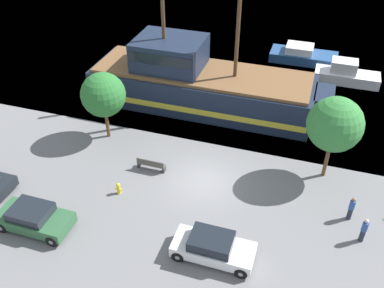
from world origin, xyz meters
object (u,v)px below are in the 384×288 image
parked_car_curb_front (213,247)px  parked_car_curb_rear (34,218)px  bench_promenade_east (151,164)px  moored_boat_dockside (346,74)px  pirate_ship (198,83)px  pedestrian_walking_near (351,208)px  moored_boat_outer (303,55)px  fire_hydrant (119,188)px  pedestrian_walking_far (364,230)px

parked_car_curb_front → parked_car_curb_rear: size_ratio=1.02×
bench_promenade_east → parked_car_curb_rear: bearing=-122.6°
parked_car_curb_front → bench_promenade_east: size_ratio=2.26×
moored_boat_dockside → parked_car_curb_front: 22.81m
bench_promenade_east → pirate_ship: bearing=87.0°
pedestrian_walking_near → moored_boat_outer: bearing=103.4°
moored_boat_dockside → bench_promenade_east: 20.16m
moored_boat_dockside → fire_hydrant: 22.96m
moored_boat_outer → parked_car_curb_front: bearing=-94.3°
fire_hydrant → pedestrian_walking_far: size_ratio=0.48×
bench_promenade_east → pedestrian_walking_far: size_ratio=1.17×
parked_car_curb_rear → fire_hydrant: parked_car_curb_rear is taller
fire_hydrant → moored_boat_dockside: bearing=56.6°
parked_car_curb_front → pirate_ship: bearing=110.0°
moored_boat_outer → pedestrian_walking_near: size_ratio=3.93×
pedestrian_walking_far → moored_boat_dockside: bearing=94.5°
moored_boat_outer → parked_car_curb_front: size_ratio=1.47×
parked_car_curb_rear → pedestrian_walking_far: pedestrian_walking_far is taller
pirate_ship → moored_boat_dockside: bearing=34.3°
pedestrian_walking_near → pedestrian_walking_far: size_ratio=0.99×
parked_car_curb_front → pedestrian_walking_near: size_ratio=2.67×
moored_boat_outer → pedestrian_walking_near: bearing=-76.6°
moored_boat_outer → bench_promenade_east: moored_boat_outer is taller
bench_promenade_east → moored_boat_dockside: bearing=54.8°
parked_car_curb_front → parked_car_curb_rear: 10.00m
moored_boat_outer → parked_car_curb_front: (-1.87, -25.12, 0.12)m
fire_hydrant → pedestrian_walking_near: bearing=8.9°
parked_car_curb_front → bench_promenade_east: bearing=135.8°
parked_car_curb_rear → bench_promenade_east: 7.86m
pedestrian_walking_near → pirate_ship: bearing=141.6°
moored_boat_dockside → fire_hydrant: (-12.65, -19.16, -0.32)m
parked_car_curb_rear → fire_hydrant: 5.09m
pirate_ship → bench_promenade_east: bearing=-93.0°
pirate_ship → moored_boat_outer: bearing=56.3°
parked_car_curb_rear → moored_boat_dockside: bearing=55.5°
parked_car_curb_rear → pedestrian_walking_far: bearing=14.8°
parked_car_curb_front → bench_promenade_east: 7.97m
pedestrian_walking_near → pedestrian_walking_far: bearing=-65.9°
bench_promenade_east → pedestrian_walking_near: 12.41m
parked_car_curb_rear → bench_promenade_east: size_ratio=2.23×
moored_boat_dockside → parked_car_curb_front: size_ratio=1.29×
fire_hydrant → pirate_ship: bearing=82.6°
moored_boat_dockside → parked_car_curb_rear: (-15.85, -23.10, -0.02)m
pirate_ship → pedestrian_walking_near: size_ratio=11.76×
moored_boat_dockside → bench_promenade_east: (-11.62, -16.48, -0.29)m
pirate_ship → fire_hydrant: 11.75m
fire_hydrant → bench_promenade_east: bench_promenade_east is taller
pirate_ship → pedestrian_walking_far: (12.60, -10.94, -1.11)m
pedestrian_walking_far → moored_boat_outer: bearing=104.2°
moored_boat_outer → pirate_ship: bearing=-123.7°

